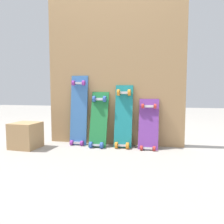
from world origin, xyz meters
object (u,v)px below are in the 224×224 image
(skateboard_green, at_px, (99,122))
(wooden_crate, at_px, (26,135))
(skateboard_blue, at_px, (79,113))
(skateboard_teal, at_px, (123,119))
(skateboard_purple, at_px, (148,127))

(skateboard_green, bearing_deg, wooden_crate, -161.82)
(skateboard_blue, distance_m, skateboard_teal, 0.54)
(skateboard_teal, height_order, skateboard_purple, skateboard_teal)
(skateboard_purple, distance_m, wooden_crate, 1.35)
(skateboard_green, xyz_separation_m, skateboard_purple, (0.56, 0.01, -0.04))
(skateboard_green, height_order, skateboard_teal, skateboard_teal)
(wooden_crate, bearing_deg, skateboard_blue, 30.25)
(skateboard_green, distance_m, skateboard_purple, 0.56)
(skateboard_blue, bearing_deg, skateboard_green, -10.45)
(skateboard_green, relative_size, skateboard_purple, 1.11)
(skateboard_green, distance_m, wooden_crate, 0.81)
(skateboard_blue, xyz_separation_m, skateboard_green, (0.25, -0.05, -0.09))
(skateboard_green, xyz_separation_m, skateboard_teal, (0.28, 0.02, 0.04))
(skateboard_purple, relative_size, wooden_crate, 2.18)
(skateboard_green, height_order, wooden_crate, skateboard_green)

